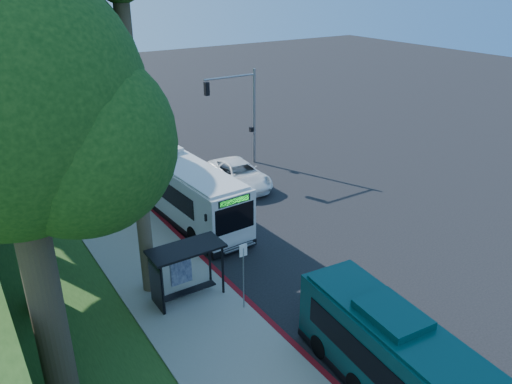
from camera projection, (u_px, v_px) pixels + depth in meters
ground at (279, 230)px, 27.74m from camera, size 140.00×140.00×0.00m
sidewalk at (156, 268)px, 24.07m from camera, size 4.50×70.00×0.12m
red_curb at (240, 294)px, 22.14m from camera, size 0.25×30.00×0.13m
grass_verge at (11, 257)px, 25.08m from camera, size 8.00×70.00×0.06m
bus_shelter at (180, 263)px, 21.20m from camera, size 3.20×1.51×2.55m
stop_sign_pole at (243, 268)px, 20.37m from camera, size 0.35×0.06×3.17m
traffic_signal_pole at (242, 106)px, 35.53m from camera, size 4.10×0.30×7.00m
tree_6 at (12, 118)px, 12.78m from camera, size 7.56×7.20×13.74m
white_bus at (177, 184)px, 29.29m from camera, size 3.15×12.27×3.63m
teal_bus at (425, 384)px, 15.25m from camera, size 3.17×10.95×3.22m
pickup at (239, 174)px, 33.33m from camera, size 2.99×5.88×1.59m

